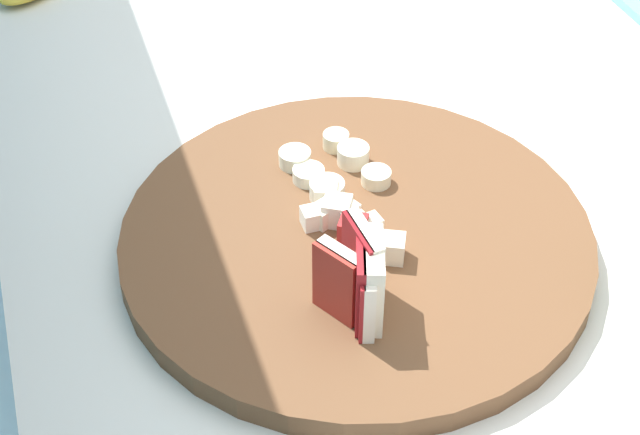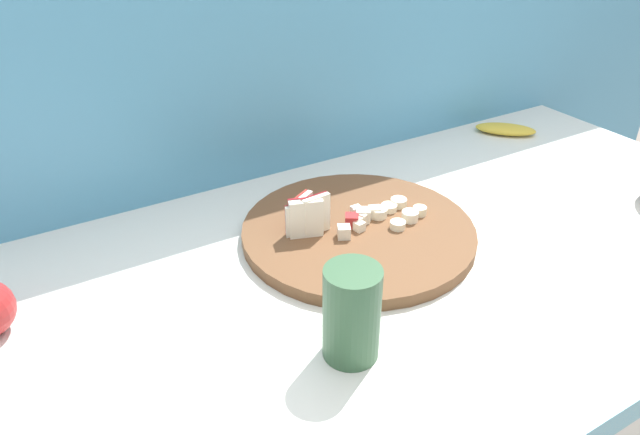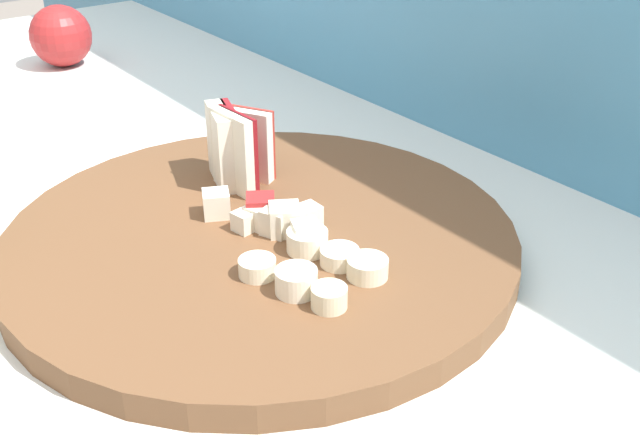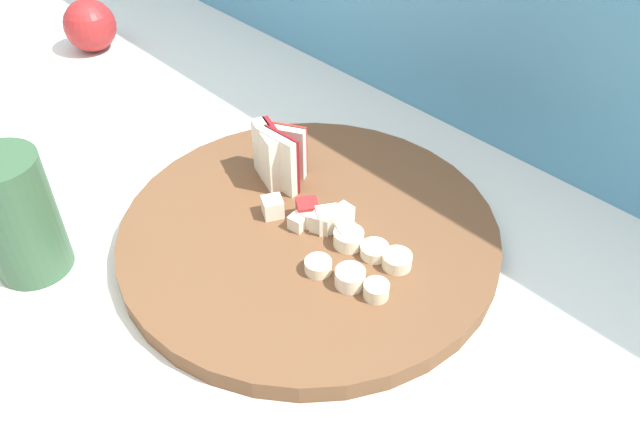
# 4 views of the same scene
# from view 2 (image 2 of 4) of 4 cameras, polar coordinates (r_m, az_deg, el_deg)

# --- Properties ---
(tile_backsplash) EXTENTS (2.40, 0.04, 1.43)m
(tile_backsplash) POSITION_cam_2_polar(r_m,az_deg,el_deg) (1.23, -5.46, -3.99)
(tile_backsplash) COLOR #4C8EB2
(tile_backsplash) RESTS_ON ground
(cutting_board) EXTENTS (0.36, 0.36, 0.02)m
(cutting_board) POSITION_cam_2_polar(r_m,az_deg,el_deg) (0.92, 3.72, -1.40)
(cutting_board) COLOR brown
(cutting_board) RESTS_ON tiled_countertop
(apple_wedge_fan) EXTENTS (0.07, 0.05, 0.06)m
(apple_wedge_fan) POSITION_cam_2_polar(r_m,az_deg,el_deg) (0.88, -1.32, 0.15)
(apple_wedge_fan) COLOR maroon
(apple_wedge_fan) RESTS_ON cutting_board
(apple_dice_pile) EXTENTS (0.10, 0.06, 0.02)m
(apple_dice_pile) POSITION_cam_2_polar(r_m,az_deg,el_deg) (0.92, 3.75, -0.13)
(apple_dice_pile) COLOR beige
(apple_dice_pile) RESTS_ON cutting_board
(banana_slice_rows) EXTENTS (0.09, 0.08, 0.02)m
(banana_slice_rows) POSITION_cam_2_polar(r_m,az_deg,el_deg) (0.94, 7.53, 0.53)
(banana_slice_rows) COLOR #F4EAC6
(banana_slice_rows) RESTS_ON cutting_board
(banana_peel) EXTENTS (0.13, 0.13, 0.02)m
(banana_peel) POSITION_cam_2_polar(r_m,az_deg,el_deg) (1.35, 17.51, 8.16)
(banana_peel) COLOR gold
(banana_peel) RESTS_ON tiled_countertop
(small_jar) EXTENTS (0.07, 0.07, 0.12)m
(small_jar) POSITION_cam_2_polar(r_m,az_deg,el_deg) (0.68, 3.08, -9.25)
(small_jar) COLOR #335638
(small_jar) RESTS_ON tiled_countertop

